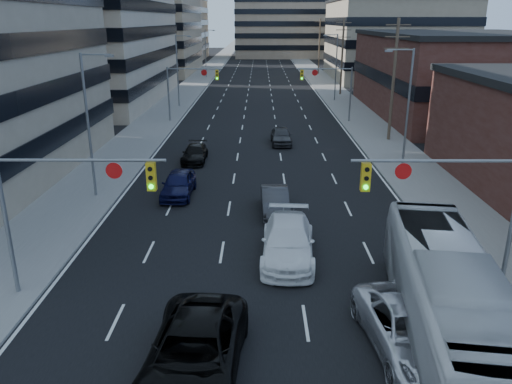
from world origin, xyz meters
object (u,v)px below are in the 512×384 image
Objects in this scene: white_van at (288,241)px; transit_bus at (447,300)px; black_pickup at (194,353)px; silver_suv at (410,331)px; sedan_blue at (178,184)px.

transit_bus reaches higher than white_van.
silver_suv is (7.20, 1.37, -0.07)m from black_pickup.
transit_bus is (1.32, 0.46, 0.91)m from silver_suv.
black_pickup reaches higher than silver_suv.
black_pickup is at bearing -175.77° from silver_suv.
white_van is 0.49× the size of transit_bus.
black_pickup is 1.09× the size of silver_suv.
sedan_blue is (-10.40, 16.00, -0.01)m from silver_suv.
white_van reaches higher than sedan_blue.
white_van is 8.40m from transit_bus.
sedan_blue is (-6.60, 8.93, -0.07)m from white_van.
white_van is (3.40, 8.44, -0.02)m from black_pickup.
sedan_blue is at bearing 129.98° from white_van.
black_pickup is 9.10m from white_van.
white_van reaches higher than silver_suv.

